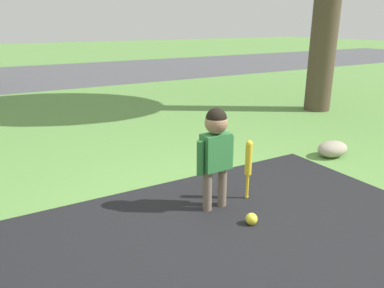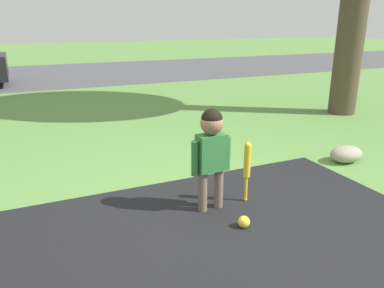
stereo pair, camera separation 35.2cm
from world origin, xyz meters
TOP-DOWN VIEW (x-y plane):
  - ground_plane at (0.00, 0.00)m, footprint 60.00×60.00m
  - street_strip at (0.00, 10.26)m, footprint 40.00×6.00m
  - child at (0.06, 0.30)m, footprint 0.37×0.19m
  - baseball_bat at (0.43, 0.30)m, footprint 0.06×0.06m
  - sports_ball at (0.16, -0.10)m, footprint 0.10×0.10m
  - edging_rock at (2.05, 0.69)m, footprint 0.42×0.29m

SIDE VIEW (x-z plane):
  - ground_plane at x=0.00m, z-range 0.00..0.00m
  - street_strip at x=0.00m, z-range 0.00..0.01m
  - sports_ball at x=0.16m, z-range 0.00..0.10m
  - edging_rock at x=2.05m, z-range 0.00..0.19m
  - baseball_bat at x=0.43m, z-range 0.08..0.66m
  - child at x=0.06m, z-range 0.14..1.05m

